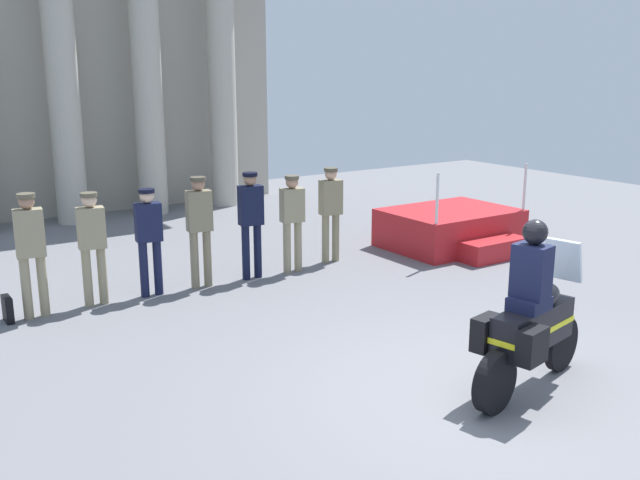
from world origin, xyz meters
TOP-DOWN VIEW (x-y plane):
  - ground_plane at (0.00, 0.00)m, footprint 28.38×28.38m
  - colonnade_backdrop at (-0.19, 11.72)m, footprint 9.10×1.52m
  - reviewing_stand at (4.30, 4.77)m, footprint 2.41×2.30m
  - officer_in_row_0 at (-3.32, 5.09)m, footprint 0.41×0.27m
  - officer_in_row_1 at (-2.46, 5.17)m, footprint 0.41×0.27m
  - officer_in_row_2 at (-1.62, 5.14)m, footprint 0.41×0.27m
  - officer_in_row_3 at (-0.81, 5.11)m, footprint 0.41×0.27m
  - officer_in_row_4 at (0.09, 5.09)m, footprint 0.41×0.27m
  - officer_in_row_5 at (0.84, 5.04)m, footprint 0.41×0.27m
  - officer_in_row_6 at (1.76, 5.23)m, footprint 0.41×0.27m
  - motorcycle_with_rider at (0.49, -0.28)m, footprint 2.07×0.82m
  - briefcase_on_ground at (-3.69, 5.13)m, footprint 0.10×0.32m

SIDE VIEW (x-z plane):
  - ground_plane at x=0.00m, z-range 0.00..0.00m
  - briefcase_on_ground at x=-3.69m, z-range 0.00..0.36m
  - reviewing_stand at x=4.30m, z-range -0.46..1.17m
  - motorcycle_with_rider at x=0.49m, z-range -0.16..1.74m
  - officer_in_row_2 at x=-1.62m, z-range 0.15..1.80m
  - officer_in_row_5 at x=0.84m, z-range 0.15..1.81m
  - officer_in_row_1 at x=-2.46m, z-range 0.15..1.82m
  - officer_in_row_6 at x=1.76m, z-range 0.15..1.85m
  - officer_in_row_0 at x=-3.32m, z-range 0.16..1.91m
  - officer_in_row_4 at x=0.09m, z-range 0.16..1.92m
  - officer_in_row_3 at x=-0.81m, z-range 0.16..1.93m
  - colonnade_backdrop at x=-0.19m, z-range 0.17..8.13m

